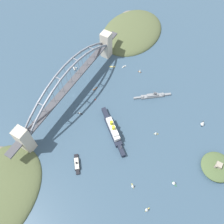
{
  "coord_description": "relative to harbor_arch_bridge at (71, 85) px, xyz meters",
  "views": [
    {
      "loc": [
        174.77,
        180.67,
        330.78
      ],
      "look_at": [
        0.0,
        78.82,
        8.0
      ],
      "focal_mm": 37.51,
      "sensor_mm": 36.0,
      "label": 1
    }
  ],
  "objects": [
    {
      "name": "headland_west_shore",
      "position": [
        -201.8,
        10.22,
        -29.24
      ],
      "size": [
        157.46,
        115.55,
        28.06
      ],
      "color": "#515B38",
      "rests_on": "ground"
    },
    {
      "name": "ocean_liner",
      "position": [
        27.09,
        96.19,
        -22.78
      ],
      "size": [
        61.45,
        73.45,
        21.44
      ],
      "color": "#1E2333",
      "rests_on": "ground"
    },
    {
      "name": "naval_cruiser",
      "position": [
        -67.05,
        121.34,
        -26.48
      ],
      "size": [
        43.6,
        53.86,
        16.44
      ],
      "color": "gray",
      "rests_on": "ground"
    },
    {
      "name": "small_boat_3",
      "position": [
        54.35,
        210.73,
        -25.47
      ],
      "size": [
        6.19,
        8.33,
        8.06
      ],
      "color": "#2D6B3D",
      "rests_on": "ground"
    },
    {
      "name": "small_boat_5",
      "position": [
        -103.16,
        44.97,
        -28.37
      ],
      "size": [
        9.24,
        4.91,
        2.46
      ],
      "color": "silver",
      "rests_on": "ground"
    },
    {
      "name": "harbor_ferry_steamer",
      "position": [
        99.79,
        77.67,
        -26.8
      ],
      "size": [
        26.94,
        24.0,
        7.99
      ],
      "color": "black",
      "rests_on": "ground"
    },
    {
      "name": "small_boat_8",
      "position": [
        -3.51,
        156.53,
        -25.39
      ],
      "size": [
        5.18,
        6.44,
        8.28
      ],
      "color": "gold",
      "rests_on": "ground"
    },
    {
      "name": "harbor_arch_bridge",
      "position": [
        0.0,
        0.0,
        0.0
      ],
      "size": [
        291.46,
        17.48,
        70.93
      ],
      "color": "beige",
      "rests_on": "ground"
    },
    {
      "name": "small_boat_7",
      "position": [
        -56.98,
        214.29,
        -24.44
      ],
      "size": [
        10.76,
        6.2,
        10.31
      ],
      "color": "black",
      "rests_on": "ground"
    },
    {
      "name": "small_boat_0",
      "position": [
        25.33,
        31.85,
        -28.5
      ],
      "size": [
        2.4,
        8.95,
        2.08
      ],
      "color": "black",
      "rests_on": "ground"
    },
    {
      "name": "small_boat_1",
      "position": [
        87.04,
        163.0,
        -25.52
      ],
      "size": [
        6.02,
        6.39,
        7.9
      ],
      "color": "gold",
      "rests_on": "ground"
    },
    {
      "name": "small_boat_2",
      "position": [
        104.79,
        193.14,
        -25.22
      ],
      "size": [
        7.27,
        5.48,
        8.49
      ],
      "color": "gold",
      "rests_on": "ground"
    },
    {
      "name": "seaplane_taxiing_near_bridge",
      "position": [
        -51.22,
        -33.01,
        -27.02
      ],
      "size": [
        9.56,
        10.96,
        5.04
      ],
      "color": "#B7B7B2",
      "rests_on": "ground"
    },
    {
      "name": "channel_marker_buoy",
      "position": [
        -11.39,
        38.96,
        -28.12
      ],
      "size": [
        2.2,
        2.2,
        2.75
      ],
      "color": "red",
      "rests_on": "ground"
    },
    {
      "name": "fort_island_mid_harbor",
      "position": [
        2.38,
        254.92,
        -24.38
      ],
      "size": [
        46.01,
        45.93,
        15.08
      ],
      "color": "#4C6038",
      "rests_on": "ground"
    },
    {
      "name": "small_boat_6",
      "position": [
        -30.91,
        25.74,
        -28.48
      ],
      "size": [
        9.34,
        3.85,
        2.11
      ],
      "color": "brown",
      "rests_on": "ground"
    },
    {
      "name": "small_boat_4",
      "position": [
        -106.61,
        77.02,
        -25.64
      ],
      "size": [
        3.96,
        6.54,
        7.8
      ],
      "color": "brown",
      "rests_on": "ground"
    },
    {
      "name": "ground_plane",
      "position": [
        0.0,
        0.0,
        -29.24
      ],
      "size": [
        1400.0,
        1400.0,
        0.0
      ],
      "primitive_type": "plane",
      "color": "#385166"
    },
    {
      "name": "small_boat_9",
      "position": [
        -92.42,
        26.01,
        -28.61
      ],
      "size": [
        7.22,
        10.32,
        1.77
      ],
      "color": "gold",
      "rests_on": "ground"
    }
  ]
}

